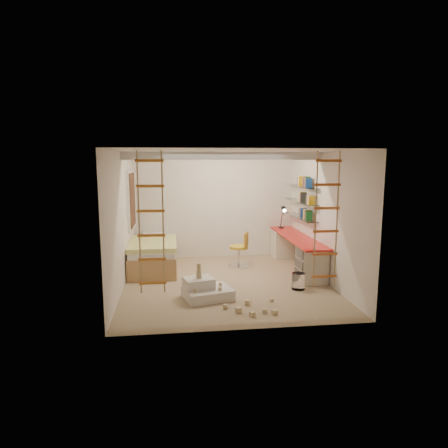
{
  "coord_description": "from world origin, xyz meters",
  "views": [
    {
      "loc": [
        -1.02,
        -7.66,
        2.44
      ],
      "look_at": [
        0.0,
        0.3,
        1.15
      ],
      "focal_mm": 32.0,
      "sensor_mm": 36.0,
      "label": 1
    }
  ],
  "objects": [
    {
      "name": "window_blind",
      "position": [
        -1.93,
        1.5,
        1.55
      ],
      "size": [
        0.02,
        1.0,
        1.2
      ],
      "primitive_type": "cube",
      "color": "#4C2D1E",
      "rests_on": "window_frame"
    },
    {
      "name": "rope_ladder_right",
      "position": [
        1.35,
        -1.75,
        1.52
      ],
      "size": [
        0.41,
        0.04,
        2.13
      ],
      "primitive_type": null,
      "color": "#BF5920",
      "rests_on": "ceiling"
    },
    {
      "name": "toy_blocks",
      "position": [
        -0.09,
        -1.22,
        0.19
      ],
      "size": [
        1.39,
        1.12,
        0.63
      ],
      "color": "#CCB284",
      "rests_on": "floor"
    },
    {
      "name": "bed",
      "position": [
        -1.48,
        1.23,
        0.33
      ],
      "size": [
        1.02,
        2.0,
        0.69
      ],
      "color": "#AD7F51",
      "rests_on": "floor"
    },
    {
      "name": "shelves",
      "position": [
        1.87,
        1.13,
        1.5
      ],
      "size": [
        0.25,
        1.8,
        0.71
      ],
      "color": "white",
      "rests_on": "wall_right"
    },
    {
      "name": "swivel_chair",
      "position": [
        0.47,
        1.12,
        0.3
      ],
      "size": [
        0.63,
        0.63,
        0.81
      ],
      "color": "gold",
      "rests_on": "floor"
    },
    {
      "name": "task_lamp",
      "position": [
        1.67,
        1.82,
        1.14
      ],
      "size": [
        0.14,
        0.36,
        0.57
      ],
      "color": "black",
      "rests_on": "desk"
    },
    {
      "name": "desk",
      "position": [
        1.72,
        0.86,
        0.4
      ],
      "size": [
        0.56,
        2.8,
        0.75
      ],
      "color": "red",
      "rests_on": "floor"
    },
    {
      "name": "floor",
      "position": [
        0.0,
        0.0,
        0.0
      ],
      "size": [
        4.5,
        4.5,
        0.0
      ],
      "primitive_type": "plane",
      "color": "#927D5E",
      "rests_on": "ground"
    },
    {
      "name": "rope_ladder_left",
      "position": [
        -1.35,
        -1.75,
        1.52
      ],
      "size": [
        0.41,
        0.04,
        2.13
      ],
      "primitive_type": null,
      "color": "orange",
      "rests_on": "ceiling"
    },
    {
      "name": "play_platform",
      "position": [
        -0.48,
        -0.84,
        0.14
      ],
      "size": [
        0.95,
        0.82,
        0.36
      ],
      "color": "silver",
      "rests_on": "floor"
    },
    {
      "name": "waste_bin",
      "position": [
        1.32,
        -0.58,
        0.16
      ],
      "size": [
        0.25,
        0.25,
        0.32
      ],
      "primitive_type": "cylinder",
      "color": "white",
      "rests_on": "floor"
    },
    {
      "name": "ceiling_beam",
      "position": [
        0.0,
        0.3,
        2.52
      ],
      "size": [
        4.0,
        0.18,
        0.16
      ],
      "primitive_type": "cube",
      "color": "white",
      "rests_on": "ceiling"
    },
    {
      "name": "books",
      "position": [
        1.87,
        1.13,
        1.61
      ],
      "size": [
        0.14,
        0.7,
        0.92
      ],
      "color": "#1E722D",
      "rests_on": "shelves"
    },
    {
      "name": "window_frame",
      "position": [
        -1.97,
        1.5,
        1.55
      ],
      "size": [
        0.06,
        1.15,
        1.35
      ],
      "primitive_type": "cube",
      "color": "white",
      "rests_on": "wall_left"
    }
  ]
}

